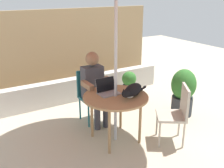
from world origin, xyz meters
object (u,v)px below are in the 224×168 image
person_seated (94,85)px  potted_plant_by_chair (183,91)px  potted_plant_near_fence (129,85)px  cat (132,91)px  laptop (107,89)px  chair_occupied (90,91)px  chair_empty (177,110)px  patio_table (116,100)px

person_seated → potted_plant_by_chair: 1.59m
potted_plant_near_fence → potted_plant_by_chair: bearing=-64.7°
potted_plant_by_chair → cat: bearing=-169.4°
laptop → potted_plant_by_chair: bearing=-2.1°
chair_occupied → potted_plant_near_fence: (1.01, 0.30, -0.17)m
chair_empty → laptop: (-0.78, 0.66, 0.27)m
person_seated → cat: person_seated is taller
chair_empty → person_seated: person_seated is taller
patio_table → chair_empty: (0.74, -0.50, -0.14)m
laptop → cat: size_ratio=0.50×
chair_empty → cat: cat is taller
patio_table → chair_occupied: bearing=90.0°
chair_occupied → person_seated: (0.00, -0.16, 0.17)m
chair_occupied → potted_plant_near_fence: bearing=16.5°
chair_occupied → chair_empty: size_ratio=1.00×
chair_occupied → person_seated: person_seated is taller
laptop → cat: bearing=-50.5°
cat → potted_plant_near_fence: size_ratio=0.97×
chair_empty → laptop: size_ratio=2.90×
laptop → potted_plant_near_fence: laptop is taller
chair_occupied → person_seated: bearing=-90.0°
patio_table → laptop: 0.22m
patio_table → chair_empty: 0.90m
chair_empty → potted_plant_near_fence: (0.27, 1.61, -0.17)m
patio_table → potted_plant_by_chair: potted_plant_by_chair is taller
potted_plant_by_chair → chair_empty: bearing=-140.5°
chair_empty → potted_plant_by_chair: chair_empty is taller
patio_table → potted_plant_near_fence: patio_table is taller
person_seated → cat: bearing=-75.6°
potted_plant_near_fence → cat: bearing=-123.1°
patio_table → potted_plant_by_chair: 1.49m
person_seated → potted_plant_by_chair: (1.48, -0.54, -0.23)m
patio_table → chair_occupied: chair_occupied is taller
chair_empty → potted_plant_near_fence: 1.64m
chair_occupied → laptop: size_ratio=2.90×
patio_table → chair_occupied: (0.00, 0.81, -0.14)m
chair_occupied → cat: (0.20, -0.94, 0.29)m
patio_table → chair_occupied: size_ratio=1.07×
chair_occupied → chair_empty: bearing=-60.6°
patio_table → cat: size_ratio=1.55×
chair_occupied → cat: 1.00m
laptop → chair_empty: bearing=-40.4°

